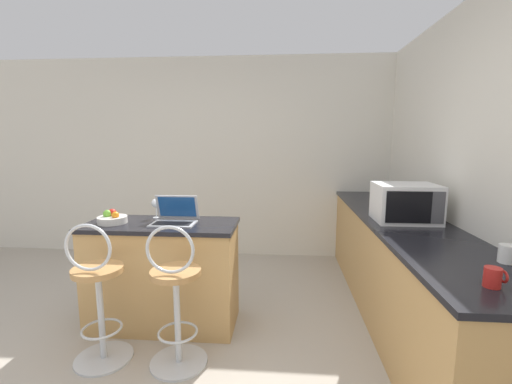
{
  "coord_description": "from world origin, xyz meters",
  "views": [
    {
      "loc": [
        0.77,
        -1.83,
        1.56
      ],
      "look_at": [
        0.48,
        1.87,
        0.98
      ],
      "focal_mm": 24.0,
      "sensor_mm": 36.0,
      "label": 1
    }
  ],
  "objects": [
    {
      "name": "mug_red",
      "position": [
        1.75,
        -0.25,
        0.93
      ],
      "size": [
        0.09,
        0.07,
        0.09
      ],
      "color": "red",
      "rests_on": "counter_right"
    },
    {
      "name": "laptop",
      "position": [
        -0.1,
        0.83,
        0.94
      ],
      "size": [
        0.35,
        0.27,
        0.22
      ],
      "color": "#B7BABF",
      "rests_on": "breakfast_bar"
    },
    {
      "name": "wall_back",
      "position": [
        0.0,
        2.67,
        1.3
      ],
      "size": [
        12.0,
        0.06,
        2.6
      ],
      "color": "silver",
      "rests_on": "ground_plane"
    },
    {
      "name": "toaster",
      "position": [
        1.83,
        1.62,
        0.97
      ],
      "size": [
        0.25,
        0.26,
        0.18
      ],
      "color": "#9EA3A8",
      "rests_on": "counter_right"
    },
    {
      "name": "fruit_bowl",
      "position": [
        -0.61,
        0.78,
        0.92
      ],
      "size": [
        0.23,
        0.23,
        0.11
      ],
      "color": "silver",
      "rests_on": "breakfast_bar"
    },
    {
      "name": "bar_stool_far",
      "position": [
        0.06,
        0.29,
        0.48
      ],
      "size": [
        0.4,
        0.4,
        1.02
      ],
      "color": "silver",
      "rests_on": "ground_plane"
    },
    {
      "name": "counter_right",
      "position": [
        1.81,
        1.07,
        0.44
      ],
      "size": [
        0.68,
        3.17,
        0.88
      ],
      "color": "tan",
      "rests_on": "ground_plane"
    },
    {
      "name": "bar_stool_near",
      "position": [
        -0.49,
        0.29,
        0.48
      ],
      "size": [
        0.4,
        0.4,
        1.02
      ],
      "color": "silver",
      "rests_on": "ground_plane"
    },
    {
      "name": "breakfast_bar",
      "position": [
        -0.22,
        0.81,
        0.44
      ],
      "size": [
        1.23,
        0.54,
        0.88
      ],
      "color": "tan",
      "rests_on": "ground_plane"
    },
    {
      "name": "mug_white",
      "position": [
        2.02,
        0.08,
        0.93
      ],
      "size": [
        0.1,
        0.09,
        0.1
      ],
      "color": "white",
      "rests_on": "counter_right"
    },
    {
      "name": "microwave",
      "position": [
        1.79,
        1.04,
        1.04
      ],
      "size": [
        0.49,
        0.4,
        0.31
      ],
      "color": "white",
      "rests_on": "counter_right"
    },
    {
      "name": "wine_glass_short",
      "position": [
        -0.32,
        0.99,
        1.01
      ],
      "size": [
        0.08,
        0.08,
        0.17
      ],
      "color": "silver",
      "rests_on": "breakfast_bar"
    }
  ]
}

